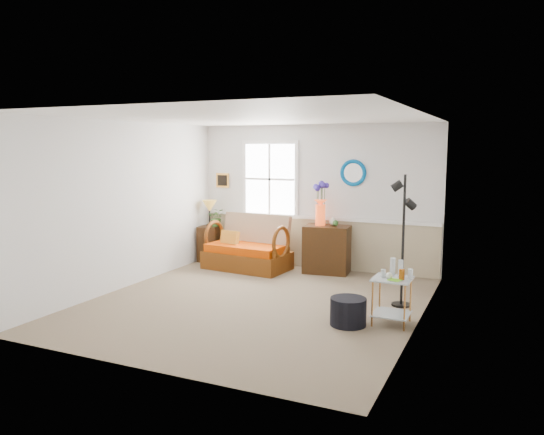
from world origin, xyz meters
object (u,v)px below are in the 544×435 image
at_px(ottoman, 348,312).
at_px(lamp_stand, 209,244).
at_px(side_table, 392,301).
at_px(cabinet, 327,249).
at_px(floor_lamp, 403,241).
at_px(loveseat, 247,243).

bearing_deg(ottoman, lamp_stand, 144.32).
distance_m(side_table, ottoman, 0.56).
xyz_separation_m(cabinet, floor_lamp, (1.58, -1.45, 0.50)).
bearing_deg(lamp_stand, ottoman, -35.68).
distance_m(lamp_stand, cabinet, 2.39).
relative_size(lamp_stand, cabinet, 0.81).
bearing_deg(side_table, cabinet, 125.32).
xyz_separation_m(loveseat, ottoman, (2.54, -2.21, -0.31)).
xyz_separation_m(loveseat, floor_lamp, (2.98, -1.12, 0.43)).
height_order(loveseat, floor_lamp, floor_lamp).
relative_size(loveseat, lamp_stand, 2.19).
bearing_deg(loveseat, side_table, -27.41).
height_order(side_table, floor_lamp, floor_lamp).
bearing_deg(loveseat, cabinet, 18.43).
height_order(lamp_stand, ottoman, lamp_stand).
xyz_separation_m(lamp_stand, side_table, (4.00, -2.26, -0.04)).
xyz_separation_m(lamp_stand, floor_lamp, (3.97, -1.44, 0.58)).
distance_m(loveseat, ottoman, 3.38).
height_order(loveseat, side_table, loveseat).
bearing_deg(ottoman, floor_lamp, 67.64).
height_order(cabinet, side_table, cabinet).
bearing_deg(loveseat, lamp_stand, 167.64).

